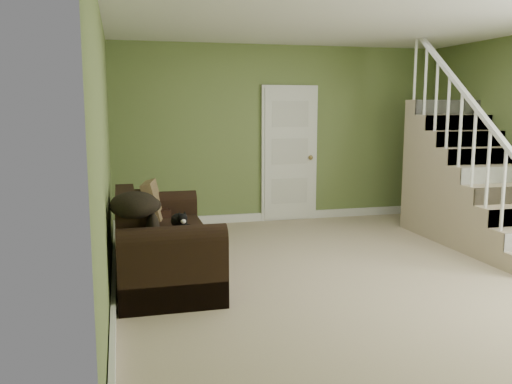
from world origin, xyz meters
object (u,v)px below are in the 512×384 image
sofa (159,245)px  banana (172,239)px  side_table (147,231)px  cat (180,221)px

sofa → banana: bearing=-78.5°
sofa → side_table: (-0.08, 0.86, -0.04)m
side_table → cat: side_table is taller
side_table → cat: size_ratio=1.77×
sofa → side_table: bearing=95.5°
sofa → cat: sofa is taller
banana → sofa: bearing=81.9°
cat → banana: size_ratio=2.03×
side_table → banana: side_table is taller
side_table → sofa: bearing=-84.5°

